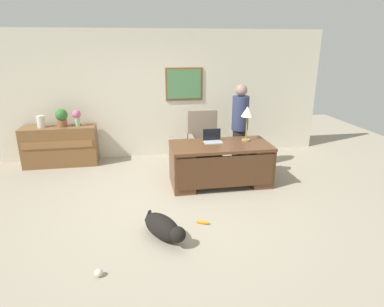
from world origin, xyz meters
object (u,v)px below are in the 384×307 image
at_px(credenza, 60,146).
at_px(vase_empty, 41,122).
at_px(desk, 221,163).
at_px(potted_plant, 62,117).
at_px(dog_lying, 164,228).
at_px(desk_lamp, 247,114).
at_px(armchair, 203,143).
at_px(person_standing, 240,126).
at_px(dog_toy_bone, 203,222).
at_px(laptop, 212,139).
at_px(dog_toy_ball, 99,273).
at_px(vase_with_flowers, 77,116).

bearing_deg(credenza, vase_empty, 179.75).
height_order(desk, potted_plant, potted_plant).
distance_m(dog_lying, desk_lamp, 2.64).
height_order(armchair, person_standing, person_standing).
bearing_deg(dog_toy_bone, potted_plant, 129.27).
bearing_deg(laptop, dog_toy_ball, -127.24).
bearing_deg(credenza, dog_toy_bone, -49.56).
bearing_deg(vase_empty, credenza, -0.25).
distance_m(desk, person_standing, 1.01).
xyz_separation_m(desk, desk_lamp, (0.51, 0.18, 0.83)).
bearing_deg(dog_lying, desk_lamp, 46.45).
xyz_separation_m(desk, dog_toy_bone, (-0.59, -1.31, -0.38)).
bearing_deg(desk, potted_plant, 152.25).
bearing_deg(vase_with_flowers, potted_plant, 180.00).
bearing_deg(dog_lying, armchair, 67.44).
height_order(vase_with_flowers, potted_plant, potted_plant).
height_order(person_standing, desk_lamp, person_standing).
bearing_deg(potted_plant, vase_with_flowers, 0.00).
height_order(armchair, vase_empty, armchair).
bearing_deg(vase_with_flowers, armchair, -13.96).
distance_m(desk, vase_with_flowers, 3.09).
relative_size(armchair, dog_lying, 1.56).
height_order(armchair, desk_lamp, desk_lamp).
bearing_deg(armchair, credenza, 167.89).
distance_m(credenza, dog_lying, 3.61).
bearing_deg(dog_lying, potted_plant, 119.48).
height_order(dog_lying, vase_empty, vase_empty).
relative_size(desk_lamp, potted_plant, 1.72).
distance_m(credenza, dog_toy_ball, 3.89).
distance_m(dog_lying, dog_toy_bone, 0.64).
height_order(armchair, potted_plant, potted_plant).
xyz_separation_m(dog_lying, desk_lamp, (1.66, 1.75, 1.07)).
relative_size(credenza, laptop, 4.54).
relative_size(dog_lying, vase_with_flowers, 2.24).
height_order(person_standing, vase_with_flowers, person_standing).
distance_m(armchair, vase_with_flowers, 2.62).
bearing_deg(dog_toy_ball, vase_empty, 110.43).
relative_size(desk, armchair, 1.52).
height_order(desk, credenza, credenza).
height_order(laptop, vase_empty, vase_empty).
height_order(credenza, armchair, armchair).
bearing_deg(dog_toy_bone, person_standing, 60.44).
xyz_separation_m(potted_plant, dog_toy_ball, (0.98, -3.72, -0.97)).
height_order(armchair, laptop, armchair).
relative_size(desk, person_standing, 1.03).
bearing_deg(person_standing, credenza, 166.91).
xyz_separation_m(dog_lying, potted_plant, (-1.75, 3.10, 0.86)).
xyz_separation_m(credenza, vase_empty, (-0.30, 0.00, 0.52)).
xyz_separation_m(vase_empty, dog_toy_ball, (1.38, -3.72, -0.89)).
distance_m(desk, vase_empty, 3.68).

